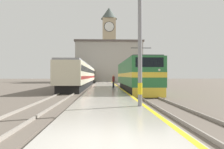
{
  "coord_description": "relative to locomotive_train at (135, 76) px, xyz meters",
  "views": [
    {
      "loc": [
        -0.29,
        -5.34,
        1.88
      ],
      "look_at": [
        1.09,
        28.63,
        2.06
      ],
      "focal_mm": 35.0,
      "sensor_mm": 36.0,
      "label": 1
    }
  ],
  "objects": [
    {
      "name": "ground_plane",
      "position": [
        -3.49,
        9.76,
        -1.9
      ],
      "size": [
        200.0,
        200.0,
        0.0
      ],
      "primitive_type": "plane",
      "color": "#60564C"
    },
    {
      "name": "platform",
      "position": [
        -3.49,
        4.76,
        -1.74
      ],
      "size": [
        4.03,
        140.0,
        0.32
      ],
      "color": "#ADA89E",
      "rests_on": "ground"
    },
    {
      "name": "rail_track_near",
      "position": [
        0.0,
        4.76,
        -1.87
      ],
      "size": [
        2.83,
        140.0,
        0.16
      ],
      "color": "#60564C",
      "rests_on": "ground"
    },
    {
      "name": "rail_track_far",
      "position": [
        -7.4,
        4.76,
        -1.87
      ],
      "size": [
        2.83,
        140.0,
        0.16
      ],
      "color": "#60564C",
      "rests_on": "ground"
    },
    {
      "name": "locomotive_train",
      "position": [
        0.0,
        0.0,
        0.0
      ],
      "size": [
        2.92,
        16.15,
        4.68
      ],
      "color": "black",
      "rests_on": "ground"
    },
    {
      "name": "passenger_train",
      "position": [
        -7.4,
        13.89,
        0.07
      ],
      "size": [
        2.92,
        36.53,
        3.63
      ],
      "color": "black",
      "rests_on": "ground"
    },
    {
      "name": "catenary_mast",
      "position": [
        -1.78,
        -14.38,
        2.11
      ],
      "size": [
        2.17,
        0.24,
        7.33
      ],
      "color": "gray",
      "rests_on": "platform"
    },
    {
      "name": "person_on_platform",
      "position": [
        -2.41,
        3.17,
        -0.7
      ],
      "size": [
        0.34,
        0.34,
        1.68
      ],
      "color": "#23232D",
      "rests_on": "platform"
    },
    {
      "name": "clock_tower",
      "position": [
        -1.75,
        48.95,
        11.6
      ],
      "size": [
        5.51,
        5.51,
        25.24
      ],
      "color": "tan",
      "rests_on": "ground"
    },
    {
      "name": "station_building",
      "position": [
        -2.12,
        37.23,
        3.88
      ],
      "size": [
        18.74,
        10.34,
        11.51
      ],
      "color": "#A8A399",
      "rests_on": "ground"
    }
  ]
}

